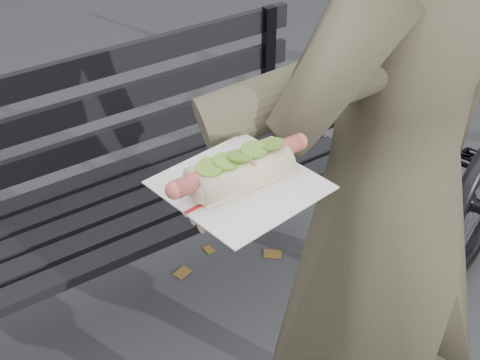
# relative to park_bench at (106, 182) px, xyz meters

# --- Properties ---
(park_bench) EXTENTS (1.50, 0.44, 0.88)m
(park_bench) POSITION_rel_park_bench_xyz_m (0.00, 0.00, 0.00)
(park_bench) COLOR black
(park_bench) RESTS_ON ground
(person) EXTENTS (0.69, 0.49, 1.79)m
(person) POSITION_rel_park_bench_xyz_m (0.25, -0.86, 0.37)
(person) COLOR #443E2D
(person) RESTS_ON ground
(held_hotdog) EXTENTS (0.64, 0.31, 0.20)m
(held_hotdog) POSITION_rel_park_bench_xyz_m (0.03, -0.89, 0.67)
(held_hotdog) COLOR #443E2D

